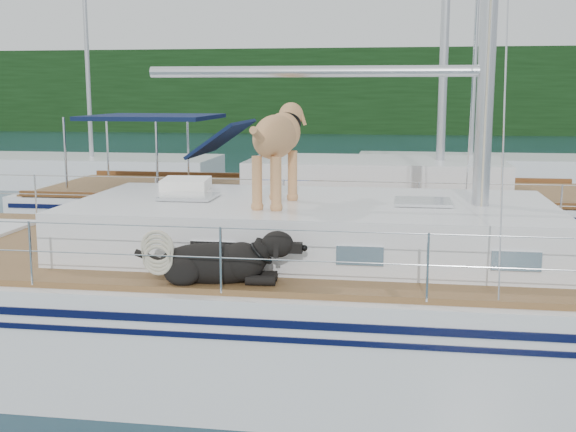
# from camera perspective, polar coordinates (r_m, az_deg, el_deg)

# --- Properties ---
(ground) EXTENTS (120.00, 120.00, 0.00)m
(ground) POSITION_cam_1_polar(r_m,az_deg,el_deg) (8.53, -3.59, -10.79)
(ground) COLOR black
(ground) RESTS_ON ground
(tree_line) EXTENTS (90.00, 3.00, 6.00)m
(tree_line) POSITION_cam_1_polar(r_m,az_deg,el_deg) (52.82, 7.04, 9.75)
(tree_line) COLOR black
(tree_line) RESTS_ON ground
(shore_bank) EXTENTS (92.00, 1.00, 1.20)m
(shore_bank) POSITION_cam_1_polar(r_m,az_deg,el_deg) (54.08, 7.03, 7.21)
(shore_bank) COLOR #595147
(shore_bank) RESTS_ON ground
(main_sailboat) EXTENTS (12.00, 3.80, 14.01)m
(main_sailboat) POSITION_cam_1_polar(r_m,az_deg,el_deg) (8.29, -3.01, -6.42)
(main_sailboat) COLOR white
(main_sailboat) RESTS_ON ground
(neighbor_sailboat) EXTENTS (11.00, 3.50, 13.30)m
(neighbor_sailboat) POSITION_cam_1_polar(r_m,az_deg,el_deg) (14.09, 2.44, 0.11)
(neighbor_sailboat) COLOR white
(neighbor_sailboat) RESTS_ON ground
(bg_boat_west) EXTENTS (8.00, 3.00, 11.65)m
(bg_boat_west) POSITION_cam_1_polar(r_m,az_deg,el_deg) (24.01, -15.19, 3.37)
(bg_boat_west) COLOR white
(bg_boat_west) RESTS_ON ground
(bg_boat_center) EXTENTS (7.20, 3.00, 11.65)m
(bg_boat_center) POSITION_cam_1_polar(r_m,az_deg,el_deg) (24.04, 14.19, 3.43)
(bg_boat_center) COLOR white
(bg_boat_center) RESTS_ON ground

